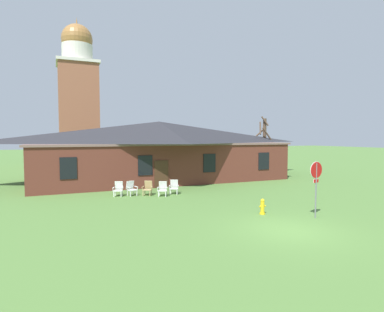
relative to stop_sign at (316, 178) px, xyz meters
The scene contains 11 objects.
ground_plane 3.38m from the stop_sign, 156.68° to the right, with size 200.00×200.00×0.00m, color #517A38.
brick_building 16.82m from the stop_sign, 98.72° to the left, with size 22.27×10.40×5.30m.
dome_tower 34.40m from the stop_sign, 104.57° to the left, with size 5.18×5.18×19.28m.
stop_sign is the anchor object (origin of this frame).
lawn_chair_by_porch 12.21m from the stop_sign, 128.93° to the left, with size 0.77×0.82×0.96m.
lawn_chair_near_door 11.61m from the stop_sign, 126.16° to the left, with size 0.73×0.78×0.96m.
lawn_chair_left_end 10.76m from the stop_sign, 122.68° to the left, with size 0.83×0.86×0.96m.
lawn_chair_middle 9.77m from the stop_sign, 120.79° to the left, with size 0.80×0.84×0.96m.
lawn_chair_right_end 9.71m from the stop_sign, 114.55° to the left, with size 0.80×0.84×0.96m.
bare_tree_beside_building 18.73m from the stop_sign, 61.10° to the left, with size 1.48×1.61×6.06m.
fire_hydrant 2.93m from the stop_sign, 139.68° to the left, with size 0.36×0.28×0.79m.
Camera 1 is at (-8.78, -10.19, 3.87)m, focal length 29.47 mm.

